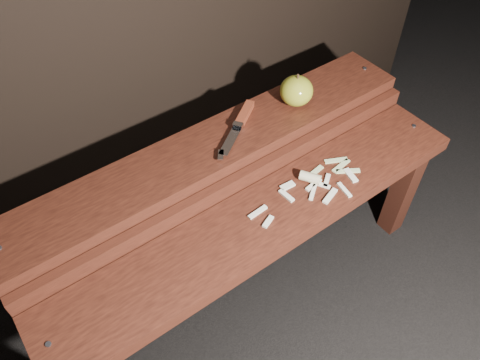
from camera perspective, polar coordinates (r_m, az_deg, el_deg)
ground at (r=1.54m, az=1.36°, el=-12.68°), size 60.00×60.00×0.00m
bench_front_tier at (r=1.22m, az=3.40°, el=-6.47°), size 1.20×0.20×0.42m
bench_rear_tier at (r=1.29m, az=-2.79°, el=1.73°), size 1.20×0.21×0.50m
apple at (r=1.33m, az=6.89°, el=10.74°), size 0.09×0.09×0.10m
knife at (r=1.28m, az=0.14°, el=7.27°), size 0.21×0.15×0.02m
apple_scraps at (r=1.24m, az=9.08°, el=-0.25°), size 0.35×0.14×0.03m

